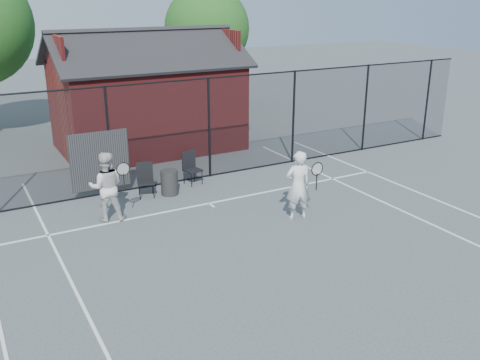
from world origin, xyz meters
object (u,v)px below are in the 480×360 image
clubhouse (147,103)px  chair_right (193,169)px  chair_left (146,181)px  player_front (298,185)px  waste_bin (169,182)px  player_back (106,187)px

clubhouse → chair_right: 4.55m
clubhouse → chair_left: 5.17m
clubhouse → player_front: bearing=-83.0°
chair_right → player_front: bearing=-82.5°
player_front → waste_bin: player_front is taller
player_front → waste_bin: bearing=124.7°
chair_right → waste_bin: chair_right is taller
player_back → chair_left: size_ratio=1.88×
player_front → player_back: size_ratio=1.00×
chair_right → chair_left: bearing=-179.9°
clubhouse → waste_bin: bearing=-103.4°
chair_left → clubhouse: bearing=84.1°
clubhouse → player_front: (0.98, -7.94, -0.74)m
player_front → waste_bin: 3.79m
chair_right → waste_bin: 1.02m
clubhouse → player_back: bearing=-118.4°
player_back → player_front: bearing=-27.8°
player_front → chair_right: size_ratio=1.84×
chair_right → waste_bin: size_ratio=1.35×
player_front → clubhouse: bearing=97.0°
waste_bin → chair_left: bearing=167.7°
player_front → waste_bin: size_ratio=2.49×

